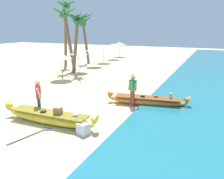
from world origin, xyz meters
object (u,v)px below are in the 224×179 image
object	(u,v)px
person_tourist_customer	(39,96)
palm_tree_mid_cluster	(65,19)
cooler_box	(83,129)
paddle	(35,134)
palm_tree_tall_inland	(83,25)
boat_yellow_foreground	(49,117)
palm_tree_leaning_seaward	(65,12)
person_vendor_hatted	(133,87)
palm_tree_far_behind	(78,23)
boat_orange_midground	(147,100)

from	to	relation	value
person_tourist_customer	palm_tree_mid_cluster	world-z (taller)	palm_tree_mid_cluster
cooler_box	paddle	size ratio (longest dim) A/B	0.25
cooler_box	person_tourist_customer	bearing A→B (deg)	-179.89
palm_tree_tall_inland	paddle	bearing A→B (deg)	-65.63
boat_yellow_foreground	palm_tree_leaning_seaward	xyz separation A→B (m)	(-8.02, 13.31, 4.99)
person_vendor_hatted	paddle	distance (m)	5.24
person_vendor_hatted	palm_tree_far_behind	world-z (taller)	palm_tree_far_behind
palm_tree_leaning_seaward	palm_tree_far_behind	size ratio (longest dim) A/B	1.27
person_vendor_hatted	palm_tree_leaning_seaward	bearing A→B (deg)	136.93
person_tourist_customer	cooler_box	distance (m)	2.92
palm_tree_mid_cluster	palm_tree_far_behind	world-z (taller)	palm_tree_mid_cluster
person_tourist_customer	palm_tree_leaning_seaward	world-z (taller)	palm_tree_leaning_seaward
palm_tree_leaning_seaward	palm_tree_far_behind	xyz separation A→B (m)	(3.38, -3.26, -1.03)
boat_orange_midground	paddle	world-z (taller)	boat_orange_midground
boat_orange_midground	paddle	bearing A→B (deg)	-119.79
person_vendor_hatted	palm_tree_far_behind	distance (m)	10.12
person_tourist_customer	palm_tree_leaning_seaward	size ratio (longest dim) A/B	0.26
person_tourist_customer	paddle	distance (m)	2.08
boat_orange_midground	paddle	distance (m)	5.86
boat_yellow_foreground	cooler_box	world-z (taller)	boat_yellow_foreground
person_vendor_hatted	boat_orange_midground	bearing A→B (deg)	34.41
person_vendor_hatted	palm_tree_leaning_seaward	size ratio (longest dim) A/B	0.25
palm_tree_far_behind	paddle	xyz separation A→B (m)	(4.79, -11.12, -4.20)
palm_tree_tall_inland	person_vendor_hatted	bearing A→B (deg)	-50.60
person_tourist_customer	palm_tree_mid_cluster	distance (m)	12.15
boat_yellow_foreground	person_tourist_customer	distance (m)	1.22
person_tourist_customer	palm_tree_mid_cluster	xyz separation A→B (m)	(-5.43, 10.24, 3.62)
palm_tree_leaning_seaward	cooler_box	bearing A→B (deg)	-54.19
palm_tree_far_behind	paddle	distance (m)	12.82
person_vendor_hatted	cooler_box	distance (m)	4.00
palm_tree_leaning_seaward	palm_tree_mid_cluster	xyz separation A→B (m)	(1.70, -2.59, -0.69)
person_vendor_hatted	palm_tree_tall_inland	bearing A→B (deg)	129.40
boat_yellow_foreground	palm_tree_tall_inland	size ratio (longest dim) A/B	0.88
boat_orange_midground	paddle	xyz separation A→B (m)	(-2.91, -5.08, -0.21)
palm_tree_tall_inland	cooler_box	size ratio (longest dim) A/B	11.91
palm_tree_mid_cluster	paddle	xyz separation A→B (m)	(6.47, -11.79, -4.55)
boat_orange_midground	person_vendor_hatted	xyz separation A→B (m)	(-0.65, -0.45, 0.73)
paddle	cooler_box	bearing A→B (deg)	24.18
paddle	palm_tree_mid_cluster	bearing A→B (deg)	118.76
person_vendor_hatted	palm_tree_tall_inland	world-z (taller)	palm_tree_tall_inland
palm_tree_leaning_seaward	boat_yellow_foreground	bearing A→B (deg)	-58.90
palm_tree_mid_cluster	paddle	world-z (taller)	palm_tree_mid_cluster
palm_tree_leaning_seaward	cooler_box	distance (m)	17.55
palm_tree_far_behind	cooler_box	world-z (taller)	palm_tree_far_behind
boat_orange_midground	palm_tree_leaning_seaward	world-z (taller)	palm_tree_leaning_seaward
person_vendor_hatted	palm_tree_leaning_seaward	xyz separation A→B (m)	(-10.43, 9.75, 4.30)
palm_tree_tall_inland	palm_tree_leaning_seaward	size ratio (longest dim) A/B	0.78
palm_tree_mid_cluster	cooler_box	world-z (taller)	palm_tree_mid_cluster
person_vendor_hatted	palm_tree_far_behind	xyz separation A→B (m)	(-7.05, 6.48, 3.26)
boat_yellow_foreground	boat_orange_midground	world-z (taller)	boat_yellow_foreground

